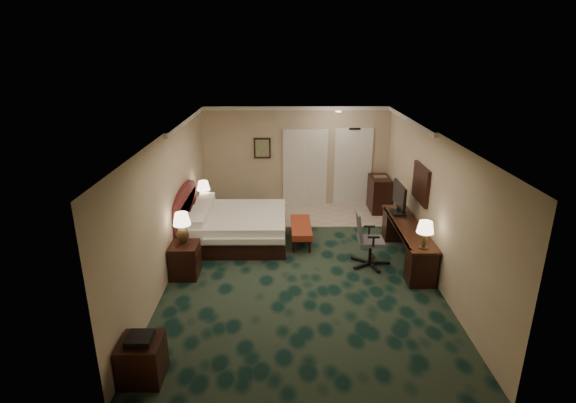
{
  "coord_description": "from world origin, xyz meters",
  "views": [
    {
      "loc": [
        -0.32,
        -8.08,
        4.22
      ],
      "look_at": [
        -0.24,
        0.6,
        1.17
      ],
      "focal_mm": 28.0,
      "sensor_mm": 36.0,
      "label": 1
    }
  ],
  "objects_px": {
    "desk": "(407,242)",
    "side_table": "(142,360)",
    "bed_bench": "(301,233)",
    "tv": "(399,199)",
    "desk_chair": "(371,239)",
    "nightstand_far": "(205,215)",
    "minibar": "(379,194)",
    "lamp_near": "(182,228)",
    "lamp_far": "(204,193)",
    "bed": "(239,227)",
    "nightstand_near": "(185,260)"
  },
  "relations": [
    {
      "from": "nightstand_near",
      "to": "tv",
      "type": "bearing_deg",
      "value": 17.44
    },
    {
      "from": "desk_chair",
      "to": "lamp_near",
      "type": "bearing_deg",
      "value": -172.93
    },
    {
      "from": "nightstand_near",
      "to": "desk_chair",
      "type": "relative_size",
      "value": 0.57
    },
    {
      "from": "nightstand_near",
      "to": "tv",
      "type": "distance_m",
      "value": 4.66
    },
    {
      "from": "lamp_far",
      "to": "nightstand_far",
      "type": "bearing_deg",
      "value": 148.06
    },
    {
      "from": "bed_bench",
      "to": "desk_chair",
      "type": "distance_m",
      "value": 1.79
    },
    {
      "from": "bed",
      "to": "desk",
      "type": "height_order",
      "value": "desk"
    },
    {
      "from": "minibar",
      "to": "bed",
      "type": "bearing_deg",
      "value": -151.22
    },
    {
      "from": "nightstand_far",
      "to": "bed",
      "type": "bearing_deg",
      "value": -44.71
    },
    {
      "from": "lamp_far",
      "to": "side_table",
      "type": "relative_size",
      "value": 1.0
    },
    {
      "from": "nightstand_far",
      "to": "side_table",
      "type": "xyz_separation_m",
      "value": [
        0.06,
        -5.33,
        0.01
      ]
    },
    {
      "from": "minibar",
      "to": "lamp_near",
      "type": "bearing_deg",
      "value": -141.79
    },
    {
      "from": "nightstand_far",
      "to": "desk",
      "type": "distance_m",
      "value": 4.82
    },
    {
      "from": "lamp_far",
      "to": "side_table",
      "type": "distance_m",
      "value": 5.35
    },
    {
      "from": "lamp_near",
      "to": "desk",
      "type": "distance_m",
      "value": 4.52
    },
    {
      "from": "bed",
      "to": "desk_chair",
      "type": "distance_m",
      "value": 3.01
    },
    {
      "from": "lamp_far",
      "to": "bed_bench",
      "type": "xyz_separation_m",
      "value": [
        2.3,
        -0.97,
        -0.65
      ]
    },
    {
      "from": "bed",
      "to": "lamp_near",
      "type": "distance_m",
      "value": 1.89
    },
    {
      "from": "desk_chair",
      "to": "nightstand_far",
      "type": "bearing_deg",
      "value": 151.81
    },
    {
      "from": "desk",
      "to": "tv",
      "type": "xyz_separation_m",
      "value": [
        -0.04,
        0.7,
        0.71
      ]
    },
    {
      "from": "nightstand_far",
      "to": "desk",
      "type": "height_order",
      "value": "desk"
    },
    {
      "from": "minibar",
      "to": "tv",
      "type": "bearing_deg",
      "value": -91.14
    },
    {
      "from": "bed",
      "to": "minibar",
      "type": "xyz_separation_m",
      "value": [
        3.55,
        1.95,
        0.13
      ]
    },
    {
      "from": "side_table",
      "to": "tv",
      "type": "xyz_separation_m",
      "value": [
        4.36,
        4.21,
        0.78
      ]
    },
    {
      "from": "side_table",
      "to": "minibar",
      "type": "distance_m",
      "value": 7.75
    },
    {
      "from": "minibar",
      "to": "nightstand_far",
      "type": "bearing_deg",
      "value": -166.74
    },
    {
      "from": "nightstand_near",
      "to": "minibar",
      "type": "height_order",
      "value": "minibar"
    },
    {
      "from": "desk_chair",
      "to": "minibar",
      "type": "distance_m",
      "value": 3.24
    },
    {
      "from": "bed",
      "to": "tv",
      "type": "distance_m",
      "value": 3.59
    },
    {
      "from": "lamp_near",
      "to": "desk_chair",
      "type": "distance_m",
      "value": 3.67
    },
    {
      "from": "bed",
      "to": "bed_bench",
      "type": "distance_m",
      "value": 1.41
    },
    {
      "from": "bed",
      "to": "lamp_far",
      "type": "xyz_separation_m",
      "value": [
        -0.9,
        0.9,
        0.52
      ]
    },
    {
      "from": "tv",
      "to": "minibar",
      "type": "height_order",
      "value": "tv"
    },
    {
      "from": "tv",
      "to": "desk_chair",
      "type": "height_order",
      "value": "tv"
    },
    {
      "from": "desk_chair",
      "to": "side_table",
      "type": "bearing_deg",
      "value": -136.54
    },
    {
      "from": "side_table",
      "to": "nightstand_near",
      "type": "bearing_deg",
      "value": 90.46
    },
    {
      "from": "desk",
      "to": "tv",
      "type": "distance_m",
      "value": 1.0
    },
    {
      "from": "lamp_near",
      "to": "side_table",
      "type": "bearing_deg",
      "value": -89.34
    },
    {
      "from": "side_table",
      "to": "lamp_near",
      "type": "bearing_deg",
      "value": 90.66
    },
    {
      "from": "desk_chair",
      "to": "tv",
      "type": "bearing_deg",
      "value": 53.74
    },
    {
      "from": "bed",
      "to": "bed_bench",
      "type": "relative_size",
      "value": 1.67
    },
    {
      "from": "lamp_far",
      "to": "bed_bench",
      "type": "bearing_deg",
      "value": -22.78
    },
    {
      "from": "bed",
      "to": "nightstand_far",
      "type": "height_order",
      "value": "bed"
    },
    {
      "from": "nightstand_near",
      "to": "desk",
      "type": "distance_m",
      "value": 4.48
    },
    {
      "from": "desk",
      "to": "side_table",
      "type": "bearing_deg",
      "value": -141.43
    },
    {
      "from": "lamp_near",
      "to": "nightstand_far",
      "type": "bearing_deg",
      "value": 90.54
    },
    {
      "from": "bed_bench",
      "to": "tv",
      "type": "bearing_deg",
      "value": -4.26
    },
    {
      "from": "desk",
      "to": "desk_chair",
      "type": "height_order",
      "value": "desk_chair"
    },
    {
      "from": "side_table",
      "to": "desk",
      "type": "bearing_deg",
      "value": 38.57
    },
    {
      "from": "nightstand_near",
      "to": "lamp_near",
      "type": "height_order",
      "value": "lamp_near"
    }
  ]
}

